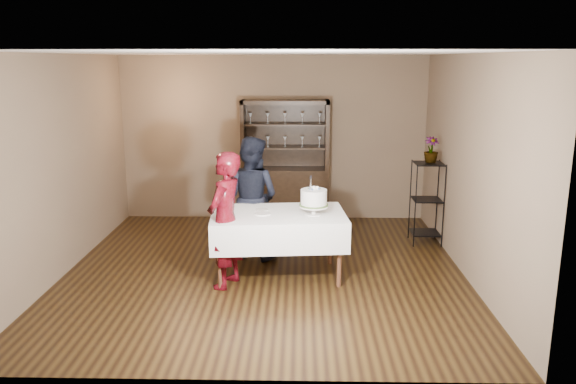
% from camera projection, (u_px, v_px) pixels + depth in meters
% --- Properties ---
extents(floor, '(5.00, 5.00, 0.00)m').
position_uv_depth(floor, '(265.00, 271.00, 7.15)').
color(floor, black).
rests_on(floor, ground).
extents(ceiling, '(5.00, 5.00, 0.00)m').
position_uv_depth(ceiling, '(263.00, 53.00, 6.52)').
color(ceiling, white).
rests_on(ceiling, back_wall).
extents(back_wall, '(5.00, 0.02, 2.70)m').
position_uv_depth(back_wall, '(273.00, 139.00, 9.27)').
color(back_wall, '#77634C').
rests_on(back_wall, floor).
extents(wall_left, '(0.02, 5.00, 2.70)m').
position_uv_depth(wall_left, '(61.00, 166.00, 6.89)').
color(wall_left, '#77634C').
rests_on(wall_left, floor).
extents(wall_right, '(0.02, 5.00, 2.70)m').
position_uv_depth(wall_right, '(470.00, 168.00, 6.78)').
color(wall_right, '#77634C').
rests_on(wall_right, floor).
extents(china_hutch, '(1.40, 0.48, 2.00)m').
position_uv_depth(china_hutch, '(285.00, 182.00, 9.18)').
color(china_hutch, black).
rests_on(china_hutch, floor).
extents(plant_etagere, '(0.42, 0.42, 1.20)m').
position_uv_depth(plant_etagere, '(427.00, 199.00, 8.11)').
color(plant_etagere, black).
rests_on(plant_etagere, floor).
extents(cake_table, '(1.70, 1.13, 0.81)m').
position_uv_depth(cake_table, '(278.00, 228.00, 6.85)').
color(cake_table, white).
rests_on(cake_table, floor).
extents(woman, '(0.56, 0.68, 1.61)m').
position_uv_depth(woman, '(225.00, 220.00, 6.51)').
color(woman, '#350405').
rests_on(woman, floor).
extents(man, '(0.99, 0.90, 1.65)m').
position_uv_depth(man, '(251.00, 197.00, 7.52)').
color(man, black).
rests_on(man, floor).
extents(cake, '(0.40, 0.40, 0.49)m').
position_uv_depth(cake, '(314.00, 199.00, 6.69)').
color(cake, white).
rests_on(cake, cake_table).
extents(plate_near, '(0.24, 0.24, 0.01)m').
position_uv_depth(plate_near, '(263.00, 214.00, 6.75)').
color(plate_near, white).
rests_on(plate_near, cake_table).
extents(plate_far, '(0.20, 0.20, 0.01)m').
position_uv_depth(plate_far, '(262.00, 210.00, 6.92)').
color(plate_far, white).
rests_on(plate_far, cake_table).
extents(potted_plant, '(0.23, 0.23, 0.37)m').
position_uv_depth(potted_plant, '(431.00, 150.00, 7.98)').
color(potted_plant, '#4A6731').
rests_on(potted_plant, plant_etagere).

